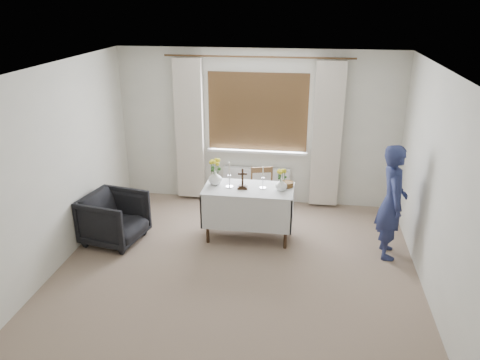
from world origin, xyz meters
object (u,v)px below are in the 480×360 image
wooden_cross (243,179)px  flower_vase_right (281,185)px  altar_table (248,213)px  person (392,202)px  armchair (114,218)px  flower_vase_left (215,178)px  wooden_chair (263,194)px

wooden_cross → flower_vase_right: bearing=-3.0°
altar_table → flower_vase_right: 0.65m
altar_table → person: person is taller
armchair → person: bearing=-76.3°
person → flower_vase_left: (-2.37, 0.26, 0.10)m
armchair → person: 3.74m
wooden_chair → person: 1.98m
altar_table → person: bearing=-5.9°
altar_table → flower_vase_right: flower_vase_right is taller
flower_vase_left → wooden_chair: bearing=43.2°
altar_table → person: (1.89, -0.19, 0.38)m
wooden_chair → armchair: size_ratio=1.03×
altar_table → wooden_chair: bearing=78.0°
altar_table → armchair: size_ratio=1.61×
flower_vase_left → flower_vase_right: 0.93m
armchair → flower_vase_right: flower_vase_right is taller
wooden_cross → flower_vase_right: 0.53m
armchair → wooden_cross: 1.87m
wooden_chair → flower_vase_left: bearing=-150.9°
wooden_cross → flower_vase_right: (0.53, 0.02, -0.06)m
wooden_cross → flower_vase_left: bearing=161.0°
armchair → flower_vase_left: flower_vase_left is taller
altar_table → armchair: 1.87m
wooden_chair → wooden_cross: 0.88m
armchair → wooden_cross: size_ratio=2.65×
flower_vase_left → person: bearing=-6.3°
person → wooden_cross: 1.98m
wooden_cross → altar_table: bearing=17.4°
person → flower_vase_left: person is taller
altar_table → armchair: altar_table is taller
wooden_cross → person: bearing=-9.8°
wooden_cross → flower_vase_right: size_ratio=1.72×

